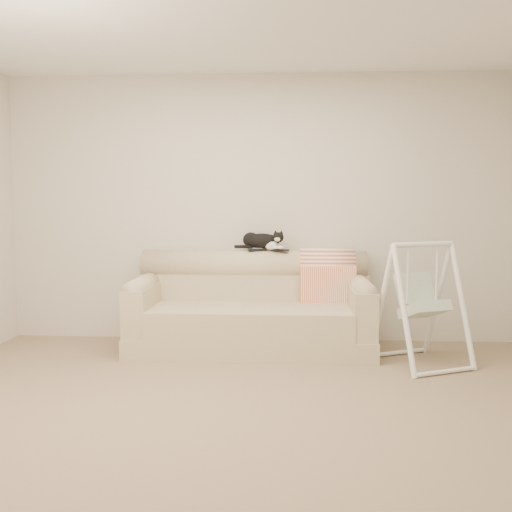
{
  "coord_description": "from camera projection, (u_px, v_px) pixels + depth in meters",
  "views": [
    {
      "loc": [
        0.28,
        -3.6,
        1.32
      ],
      "look_at": [
        -0.01,
        1.27,
        0.9
      ],
      "focal_mm": 40.0,
      "sensor_mm": 36.0,
      "label": 1
    }
  ],
  "objects": [
    {
      "name": "throw_blanket",
      "position": [
        327.0,
        269.0,
        5.45
      ],
      "size": [
        0.52,
        0.38,
        0.58
      ],
      "color": "#D75428",
      "rests_on": "sofa"
    },
    {
      "name": "tuxedo_cat",
      "position": [
        262.0,
        241.0,
        5.49
      ],
      "size": [
        0.49,
        0.28,
        0.19
      ],
      "color": "black",
      "rests_on": "sofa"
    },
    {
      "name": "remote_b",
      "position": [
        280.0,
        250.0,
        5.43
      ],
      "size": [
        0.17,
        0.11,
        0.02
      ],
      "color": "black",
      "rests_on": "sofa"
    },
    {
      "name": "baby_swing",
      "position": [
        421.0,
        303.0,
        4.75
      ],
      "size": [
        0.85,
        0.87,
        1.04
      ],
      "color": "white",
      "rests_on": "ground"
    },
    {
      "name": "ground_plane",
      "position": [
        245.0,
        410.0,
        3.72
      ],
      "size": [
        5.0,
        5.0,
        0.0
      ],
      "primitive_type": "plane",
      "color": "#796851",
      "rests_on": "ground"
    },
    {
      "name": "remote_a",
      "position": [
        257.0,
        249.0,
        5.48
      ],
      "size": [
        0.19,
        0.11,
        0.03
      ],
      "color": "black",
      "rests_on": "sofa"
    },
    {
      "name": "sofa",
      "position": [
        252.0,
        311.0,
        5.3
      ],
      "size": [
        2.2,
        0.93,
        0.9
      ],
      "color": "tan",
      "rests_on": "ground"
    },
    {
      "name": "room_shell",
      "position": [
        245.0,
        174.0,
        3.58
      ],
      "size": [
        5.04,
        4.04,
        2.6
      ],
      "color": "beige",
      "rests_on": "ground"
    }
  ]
}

